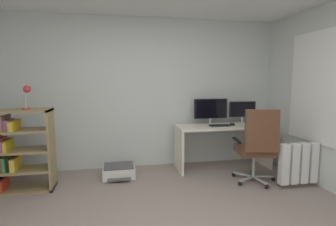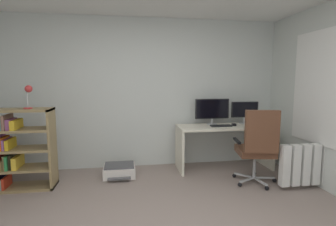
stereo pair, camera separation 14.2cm
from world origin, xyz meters
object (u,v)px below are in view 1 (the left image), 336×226
object	(u,v)px
monitor_secondary	(242,110)
keyboard	(220,125)
office_chair	(257,144)
radiator	(313,162)
computer_mouse	(232,124)
monitor_main	(211,109)
printer	(119,171)
desk	(223,136)
desk_lamp	(27,93)
bookshelf	(12,151)

from	to	relation	value
monitor_secondary	keyboard	bearing A→B (deg)	-157.06
office_chair	radiator	bearing A→B (deg)	-16.83
computer_mouse	monitor_main	bearing A→B (deg)	159.86
printer	radiator	world-z (taller)	radiator
printer	monitor_main	bearing A→B (deg)	9.07
keyboard	computer_mouse	xyz separation A→B (m)	(0.23, 0.03, 0.01)
office_chair	radiator	xyz separation A→B (m)	(0.73, -0.22, -0.24)
office_chair	printer	bearing A→B (deg)	160.79
keyboard	printer	xyz separation A→B (m)	(-1.65, -0.04, -0.65)
monitor_secondary	computer_mouse	xyz separation A→B (m)	(-0.27, -0.19, -0.21)
monitor_secondary	radiator	size ratio (longest dim) A/B	0.47
desk	desk_lamp	distance (m)	3.01
office_chair	bookshelf	world-z (taller)	bookshelf
keyboard	computer_mouse	distance (m)	0.24
office_chair	radiator	size ratio (longest dim) A/B	1.08
desk	printer	size ratio (longest dim) A/B	3.23
keyboard	office_chair	bearing A→B (deg)	-68.06
desk	bookshelf	bearing A→B (deg)	-173.81
keyboard	office_chair	world-z (taller)	office_chair
bookshelf	keyboard	bearing A→B (deg)	5.24
monitor_main	printer	xyz separation A→B (m)	(-1.56, -0.25, -0.89)
radiator	computer_mouse	bearing A→B (deg)	129.00
computer_mouse	bookshelf	size ratio (longest dim) A/B	0.09
computer_mouse	radiator	size ratio (longest dim) A/B	0.10
keyboard	printer	world-z (taller)	keyboard
desk_lamp	monitor_main	bearing A→B (deg)	10.25
monitor_secondary	bookshelf	distance (m)	3.60
office_chair	monitor_secondary	bearing A→B (deg)	75.80
bookshelf	radiator	xyz separation A→B (m)	(4.04, -0.65, -0.21)
desk	bookshelf	distance (m)	3.14
desk	radiator	world-z (taller)	desk
computer_mouse	radiator	bearing A→B (deg)	-40.77
keyboard	monitor_secondary	bearing A→B (deg)	23.64
desk	office_chair	distance (m)	0.79
desk	monitor_secondary	bearing A→B (deg)	20.06
printer	computer_mouse	bearing A→B (deg)	1.93
monitor_secondary	desk_lamp	distance (m)	3.37
keyboard	radiator	bearing A→B (deg)	-41.90
desk	desk_lamp	world-z (taller)	desk_lamp
computer_mouse	office_chair	size ratio (longest dim) A/B	0.09
computer_mouse	radiator	world-z (taller)	computer_mouse
bookshelf	radiator	bearing A→B (deg)	-9.11
keyboard	desk_lamp	world-z (taller)	desk_lamp
bookshelf	office_chair	bearing A→B (deg)	-7.34
computer_mouse	office_chair	bearing A→B (deg)	-76.70
office_chair	bookshelf	bearing A→B (deg)	172.66
monitor_main	desk_lamp	distance (m)	2.79
monitor_main	keyboard	size ratio (longest dim) A/B	1.72
keyboard	printer	size ratio (longest dim) A/B	0.71
keyboard	radiator	xyz separation A→B (m)	(1.01, -0.93, -0.40)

